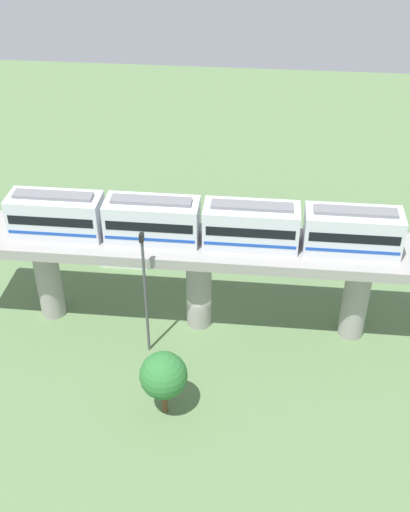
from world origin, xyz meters
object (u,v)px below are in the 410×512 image
(train, at_px, (201,223))
(parked_car_white, at_px, (126,256))
(tree_near_viaduct, at_px, (163,376))
(signal_post, at_px, (145,289))
(parked_car_red, at_px, (217,238))
(parked_car_blue, at_px, (305,256))

(train, distance_m, parked_car_white, 13.44)
(parked_car_white, bearing_deg, tree_near_viaduct, 20.39)
(tree_near_viaduct, bearing_deg, signal_post, -159.88)
(tree_near_viaduct, bearing_deg, parked_car_red, 175.08)
(parked_car_blue, relative_size, signal_post, 0.42)
(parked_car_blue, xyz_separation_m, signal_post, (12.29, -11.74, 4.91))
(parked_car_blue, height_order, tree_near_viaduct, tree_near_viaduct)
(train, height_order, parked_car_red, train)
(parked_car_red, relative_size, parked_car_blue, 1.02)
(parked_car_white, xyz_separation_m, signal_post, (10.65, 3.96, 4.91))
(parked_car_red, height_order, parked_car_blue, same)
(train, relative_size, parked_car_white, 6.53)
(parked_car_blue, xyz_separation_m, tree_near_viaduct, (18.03, -9.64, 2.59))
(parked_car_white, height_order, tree_near_viaduct, tree_near_viaduct)
(train, height_order, signal_post, train)
(parked_car_white, bearing_deg, train, 46.12)
(parked_car_red, height_order, parked_car_white, same)
(parked_car_white, distance_m, signal_post, 12.38)
(tree_near_viaduct, height_order, signal_post, signal_post)
(train, xyz_separation_m, parked_car_blue, (-8.89, 8.18, -8.45))
(parked_car_red, xyz_separation_m, signal_post, (14.36, -3.83, 4.91))
(parked_car_blue, bearing_deg, parked_car_red, -109.11)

